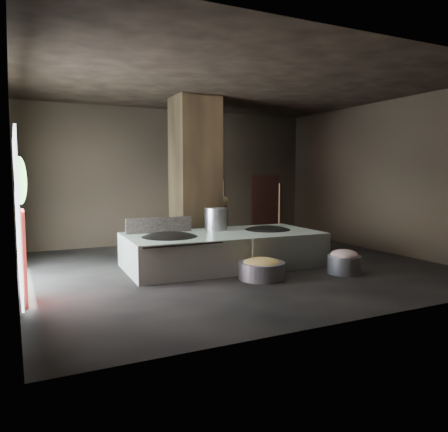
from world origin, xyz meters
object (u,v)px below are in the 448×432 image
hearth_platform (223,249)px  wok_right (268,233)px  cook (222,224)px  wok_left (170,241)px  stock_pot (216,220)px  meat_basin (344,265)px  veg_basin (262,270)px

hearth_platform → wok_right: wok_right is taller
cook → wok_left: bearing=17.7°
wok_right → stock_pot: size_ratio=2.25×
cook → meat_basin: 4.11m
hearth_platform → cook: (0.83, 1.81, 0.42)m
cook → hearth_platform: bearing=43.8°
stock_pot → cook: bearing=58.2°
hearth_platform → wok_left: wok_left is taller
wok_left → wok_right: size_ratio=1.07×
wok_left → cook: size_ratio=0.92×
veg_basin → meat_basin: (2.03, -0.40, 0.02)m
wok_right → meat_basin: wok_right is taller
stock_pot → cook: size_ratio=0.38×
veg_basin → meat_basin: size_ratio=1.34×
hearth_platform → meat_basin: (2.20, -2.02, -0.21)m
stock_pot → cook: 1.51m
wok_right → meat_basin: bearing=-67.8°
wok_right → cook: bearing=106.4°
stock_pot → meat_basin: size_ratio=0.82×
cook → veg_basin: cook is taller
hearth_platform → wok_left: bearing=-175.8°
stock_pot → cook: cook is taller
veg_basin → stock_pot: bearing=93.1°
hearth_platform → cook: size_ratio=2.91×
veg_basin → hearth_platform: bearing=95.9°
stock_pot → meat_basin: (2.15, -2.57, -0.92)m
veg_basin → meat_basin: meat_basin is taller
hearth_platform → meat_basin: bearing=-40.4°
wok_right → stock_pot: 1.44m
wok_right → veg_basin: size_ratio=1.39×
wok_right → veg_basin: (-1.18, -1.67, -0.56)m
wok_right → veg_basin: wok_right is taller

